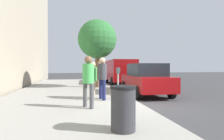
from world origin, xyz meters
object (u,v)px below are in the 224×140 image
parked_sedan_near (146,79)px  trash_bin (123,108)px  pedestrian_bystander (88,77)px  parking_meter (118,76)px  pedestrian_at_meter (102,74)px  parked_van_far (120,70)px  parking_officer (93,77)px  street_tree (97,39)px

parked_sedan_near → trash_bin: 6.48m
pedestrian_bystander → parked_sedan_near: pedestrian_bystander is taller
parking_meter → pedestrian_at_meter: bearing=89.7°
pedestrian_bystander → parked_sedan_near: size_ratio=0.41×
parking_meter → pedestrian_at_meter: size_ratio=0.76×
pedestrian_at_meter → parked_van_far: size_ratio=0.35×
trash_bin → pedestrian_bystander: bearing=14.4°
parking_meter → parking_officer: size_ratio=0.85×
street_tree → parked_van_far: bearing=-35.4°
pedestrian_bystander → parked_sedan_near: 4.82m
parked_sedan_near → parked_van_far: (6.41, -0.00, 0.36)m
pedestrian_at_meter → parked_sedan_near: bearing=21.5°
trash_bin → pedestrian_at_meter: bearing=-1.0°
pedestrian_at_meter → pedestrian_bystander: pedestrian_at_meter is taller
parking_officer → pedestrian_bystander: bearing=-86.5°
pedestrian_bystander → parked_sedan_near: (3.37, -3.43, -0.34)m
parking_officer → parked_sedan_near: 3.41m
pedestrian_at_meter → street_tree: street_tree is taller
pedestrian_bystander → parked_van_far: parked_van_far is taller
pedestrian_bystander → parking_officer: 2.00m
parking_meter → pedestrian_bystander: bearing=136.9°
pedestrian_at_meter → pedestrian_bystander: bearing=-127.9°
pedestrian_at_meter → street_tree: bearing=73.3°
parking_meter → trash_bin: (-3.97, 0.77, -0.51)m
street_tree → trash_bin: size_ratio=4.69×
parking_meter → parked_sedan_near: (1.87, -2.02, -0.27)m
parked_sedan_near → trash_bin: size_ratio=4.40×
pedestrian_at_meter → trash_bin: (-3.97, 0.07, -0.60)m
trash_bin → parking_officer: bearing=3.9°
pedestrian_bystander → parking_officer: size_ratio=1.09×
street_tree → parking_officer: bearing=171.1°
parked_sedan_near → street_tree: bearing=38.5°
parked_van_far → parking_meter: bearing=166.3°
parking_meter → parking_officer: parking_officer is taller
pedestrian_bystander → parking_officer: (1.97, -0.33, -0.12)m
trash_bin → street_tree: bearing=-2.5°
pedestrian_bystander → parked_van_far: 10.37m
parked_van_far → street_tree: bearing=144.6°
parked_sedan_near → trash_bin: (-5.84, 2.80, -0.24)m
parked_sedan_near → street_tree: 4.66m
pedestrian_bystander → street_tree: street_tree is taller
pedestrian_at_meter → trash_bin: size_ratio=1.83×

